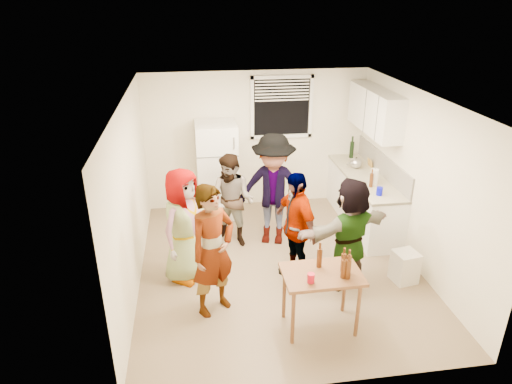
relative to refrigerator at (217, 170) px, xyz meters
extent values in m
cube|color=white|center=(0.00, 0.00, 0.00)|extent=(0.70, 0.70, 1.70)
cube|color=white|center=(2.45, -0.73, -0.42)|extent=(0.60, 2.20, 0.86)
cube|color=#BFB697|center=(2.45, -0.73, 0.03)|extent=(0.64, 2.22, 0.04)
cube|color=beige|center=(2.74, -0.73, 0.23)|extent=(0.03, 2.20, 0.36)
cube|color=white|center=(2.58, -0.53, 1.10)|extent=(0.34, 1.60, 0.70)
cylinder|color=white|center=(2.43, -1.13, 0.05)|extent=(0.12, 0.12, 0.26)
cylinder|color=black|center=(2.50, 0.15, 0.05)|extent=(0.08, 0.08, 0.31)
cylinder|color=#47230C|center=(2.35, -1.22, 0.05)|extent=(0.06, 0.06, 0.22)
cylinder|color=#0608CC|center=(2.36, -1.54, 0.05)|extent=(0.09, 0.09, 0.13)
cube|color=#BF923F|center=(2.67, -0.35, 0.12)|extent=(0.02, 0.17, 0.14)
cube|color=silver|center=(2.42, -2.49, -0.60)|extent=(0.36, 0.36, 0.45)
cylinder|color=#47230C|center=(0.99, -3.11, -0.08)|extent=(0.06, 0.06, 0.24)
cylinder|color=#B60D1F|center=(0.81, -3.41, -0.08)|extent=(0.08, 0.08, 0.11)
imported|color=gray|center=(-0.59, -1.96, -0.85)|extent=(1.80, 1.63, 0.52)
imported|color=#141933|center=(-0.24, -2.73, -0.85)|extent=(1.50, 1.77, 0.41)
imported|color=brown|center=(0.15, -1.11, -0.85)|extent=(1.36, 1.67, 0.57)
imported|color=#3C3D41|center=(0.80, -1.13, -0.85)|extent=(1.65, 2.07, 0.67)
imported|color=black|center=(0.93, -2.12, -0.85)|extent=(1.80, 1.40, 0.39)
imported|color=#E78A4D|center=(1.60, -2.42, -0.85)|extent=(1.90, 1.97, 0.46)
camera|label=1|loc=(-0.41, -7.51, 2.91)|focal=32.00mm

